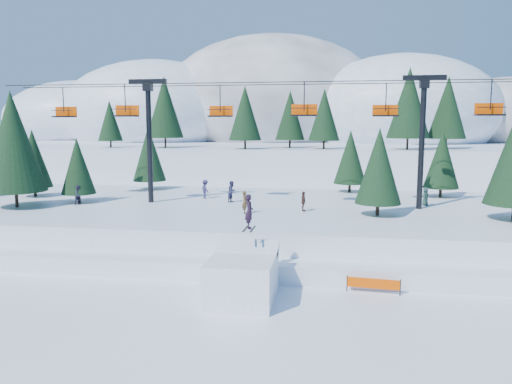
# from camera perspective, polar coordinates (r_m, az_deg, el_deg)

# --- Properties ---
(ground) EXTENTS (160.00, 160.00, 0.00)m
(ground) POSITION_cam_1_polar(r_m,az_deg,el_deg) (24.69, -6.69, -13.85)
(ground) COLOR white
(ground) RESTS_ON ground
(mid_shelf) EXTENTS (70.00, 22.00, 2.50)m
(mid_shelf) POSITION_cam_1_polar(r_m,az_deg,el_deg) (41.33, -0.07, -3.17)
(mid_shelf) COLOR white
(mid_shelf) RESTS_ON ground
(berm) EXTENTS (70.00, 6.00, 1.10)m
(berm) POSITION_cam_1_polar(r_m,az_deg,el_deg) (31.90, -2.86, -7.75)
(berm) COLOR white
(berm) RESTS_ON ground
(mountain_ridge) EXTENTS (119.00, 60.00, 26.46)m
(mountain_ridge) POSITION_cam_1_polar(r_m,az_deg,el_deg) (96.14, 2.03, 8.05)
(mountain_ridge) COLOR white
(mountain_ridge) RESTS_ON ground
(jump_kicker) EXTENTS (3.34, 4.55, 5.34)m
(jump_kicker) POSITION_cam_1_polar(r_m,az_deg,el_deg) (26.23, -1.53, -9.58)
(jump_kicker) COLOR white
(jump_kicker) RESTS_ON ground
(chairlift) EXTENTS (46.00, 3.21, 10.28)m
(chairlift) POSITION_cam_1_polar(r_m,az_deg,el_deg) (40.44, 2.03, 8.09)
(chairlift) COLOR black
(chairlift) RESTS_ON mid_shelf
(conifer_stand) EXTENTS (61.54, 17.21, 9.21)m
(conifer_stand) POSITION_cam_1_polar(r_m,az_deg,el_deg) (40.83, 3.16, 4.53)
(conifer_stand) COLOR black
(conifer_stand) RESTS_ON mid_shelf
(distant_skiers) EXTENTS (28.95, 7.98, 1.82)m
(distant_skiers) POSITION_cam_1_polar(r_m,az_deg,el_deg) (41.56, -3.02, -0.20)
(distant_skiers) COLOR #2F2852
(distant_skiers) RESTS_ON mid_shelf
(banner_near) EXTENTS (2.84, 0.37, 0.90)m
(banner_near) POSITION_cam_1_polar(r_m,az_deg,el_deg) (28.04, 13.27, -10.17)
(banner_near) COLOR black
(banner_near) RESTS_ON ground
(banner_far) EXTENTS (2.86, 0.09, 0.90)m
(banner_far) POSITION_cam_1_polar(r_m,az_deg,el_deg) (29.58, 17.39, -9.37)
(banner_far) COLOR black
(banner_far) RESTS_ON ground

